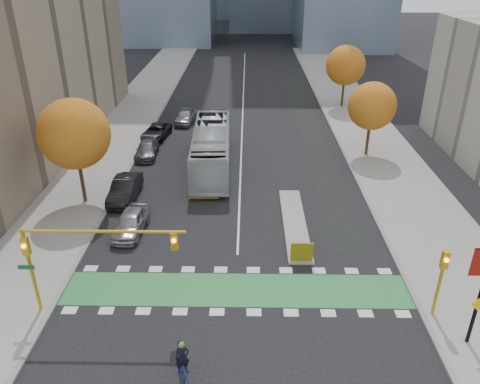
{
  "coord_description": "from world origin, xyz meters",
  "views": [
    {
      "loc": [
        0.56,
        -19.95,
        17.18
      ],
      "look_at": [
        0.11,
        8.04,
        3.0
      ],
      "focal_mm": 35.0,
      "sensor_mm": 36.0,
      "label": 1
    }
  ],
  "objects_px": {
    "hazard_board": "(302,252)",
    "parked_car_a": "(131,222)",
    "parked_car_c": "(147,149)",
    "parked_car_e": "(186,116)",
    "parked_car_b": "(125,189)",
    "traffic_signal_west": "(77,249)",
    "cyclist": "(183,368)",
    "traffic_signal_east": "(442,274)",
    "bus": "(211,148)",
    "tree_west": "(74,134)",
    "tree_east_near": "(372,106)",
    "tree_east_far": "(346,65)",
    "parked_car_d": "(156,132)"
  },
  "relations": [
    {
      "from": "parked_car_a",
      "to": "bus",
      "type": "bearing_deg",
      "value": 71.02
    },
    {
      "from": "tree_east_far",
      "to": "parked_car_a",
      "type": "xyz_separation_m",
      "value": [
        -19.93,
        -30.31,
        -4.46
      ]
    },
    {
      "from": "hazard_board",
      "to": "traffic_signal_east",
      "type": "bearing_deg",
      "value": -35.92
    },
    {
      "from": "parked_car_e",
      "to": "parked_car_a",
      "type": "bearing_deg",
      "value": -85.23
    },
    {
      "from": "cyclist",
      "to": "bus",
      "type": "bearing_deg",
      "value": 71.52
    },
    {
      "from": "parked_car_b",
      "to": "parked_car_c",
      "type": "xyz_separation_m",
      "value": [
        0.0,
        8.81,
        -0.15
      ]
    },
    {
      "from": "traffic_signal_east",
      "to": "bus",
      "type": "xyz_separation_m",
      "value": [
        -13.12,
        19.48,
        -0.84
      ]
    },
    {
      "from": "parked_car_c",
      "to": "parked_car_e",
      "type": "relative_size",
      "value": 1.02
    },
    {
      "from": "tree_east_near",
      "to": "parked_car_e",
      "type": "height_order",
      "value": "tree_east_near"
    },
    {
      "from": "tree_east_near",
      "to": "parked_car_b",
      "type": "height_order",
      "value": "tree_east_near"
    },
    {
      "from": "parked_car_b",
      "to": "parked_car_c",
      "type": "distance_m",
      "value": 8.82
    },
    {
      "from": "hazard_board",
      "to": "parked_car_b",
      "type": "xyz_separation_m",
      "value": [
        -13.0,
        8.49,
        0.04
      ]
    },
    {
      "from": "traffic_signal_east",
      "to": "parked_car_e",
      "type": "bearing_deg",
      "value": 117.97
    },
    {
      "from": "tree_east_near",
      "to": "traffic_signal_east",
      "type": "bearing_deg",
      "value": -93.81
    },
    {
      "from": "tree_west",
      "to": "tree_east_near",
      "type": "relative_size",
      "value": 1.16
    },
    {
      "from": "parked_car_e",
      "to": "traffic_signal_east",
      "type": "bearing_deg",
      "value": -55.01
    },
    {
      "from": "parked_car_e",
      "to": "tree_west",
      "type": "bearing_deg",
      "value": -98.74
    },
    {
      "from": "hazard_board",
      "to": "parked_car_a",
      "type": "xyz_separation_m",
      "value": [
        -11.43,
        3.49,
        -0.02
      ]
    },
    {
      "from": "tree_east_far",
      "to": "traffic_signal_east",
      "type": "bearing_deg",
      "value": -92.97
    },
    {
      "from": "tree_east_far",
      "to": "traffic_signal_east",
      "type": "relative_size",
      "value": 1.87
    },
    {
      "from": "bus",
      "to": "parked_car_e",
      "type": "bearing_deg",
      "value": 105.24
    },
    {
      "from": "hazard_board",
      "to": "bus",
      "type": "distance_m",
      "value": 16.23
    },
    {
      "from": "hazard_board",
      "to": "parked_car_c",
      "type": "relative_size",
      "value": 0.3
    },
    {
      "from": "hazard_board",
      "to": "parked_car_b",
      "type": "relative_size",
      "value": 0.28
    },
    {
      "from": "parked_car_b",
      "to": "bus",
      "type": "bearing_deg",
      "value": 46.23
    },
    {
      "from": "traffic_signal_west",
      "to": "parked_car_c",
      "type": "relative_size",
      "value": 1.8
    },
    {
      "from": "tree_west",
      "to": "parked_car_c",
      "type": "distance_m",
      "value": 11.12
    },
    {
      "from": "traffic_signal_east",
      "to": "parked_car_e",
      "type": "height_order",
      "value": "traffic_signal_east"
    },
    {
      "from": "tree_east_near",
      "to": "parked_car_c",
      "type": "distance_m",
      "value": 21.42
    },
    {
      "from": "parked_car_b",
      "to": "tree_east_far",
      "type": "bearing_deg",
      "value": 51.29
    },
    {
      "from": "tree_east_far",
      "to": "bus",
      "type": "xyz_separation_m",
      "value": [
        -15.12,
        -19.02,
        -3.35
      ]
    },
    {
      "from": "traffic_signal_east",
      "to": "parked_car_c",
      "type": "height_order",
      "value": "traffic_signal_east"
    },
    {
      "from": "traffic_signal_west",
      "to": "parked_car_a",
      "type": "distance_m",
      "value": 8.84
    },
    {
      "from": "traffic_signal_west",
      "to": "parked_car_b",
      "type": "xyz_separation_m",
      "value": [
        -1.07,
        13.2,
        -3.2
      ]
    },
    {
      "from": "tree_west",
      "to": "parked_car_e",
      "type": "height_order",
      "value": "tree_west"
    },
    {
      "from": "tree_east_near",
      "to": "traffic_signal_west",
      "type": "distance_m",
      "value": 30.08
    },
    {
      "from": "cyclist",
      "to": "parked_car_a",
      "type": "relative_size",
      "value": 0.5
    },
    {
      "from": "parked_car_c",
      "to": "parked_car_d",
      "type": "distance_m",
      "value": 5.0
    },
    {
      "from": "bus",
      "to": "traffic_signal_west",
      "type": "bearing_deg",
      "value": -107.2
    },
    {
      "from": "parked_car_c",
      "to": "traffic_signal_east",
      "type": "bearing_deg",
      "value": -50.81
    },
    {
      "from": "bus",
      "to": "parked_car_c",
      "type": "xyz_separation_m",
      "value": [
        -6.38,
        2.53,
        -1.21
      ]
    },
    {
      "from": "traffic_signal_east",
      "to": "tree_west",
      "type": "bearing_deg",
      "value": 150.93
    },
    {
      "from": "parked_car_c",
      "to": "parked_car_e",
      "type": "bearing_deg",
      "value": 73.61
    },
    {
      "from": "tree_east_near",
      "to": "tree_east_far",
      "type": "xyz_separation_m",
      "value": [
        0.5,
        16.0,
        0.38
      ]
    },
    {
      "from": "parked_car_a",
      "to": "parked_car_d",
      "type": "relative_size",
      "value": 0.93
    },
    {
      "from": "traffic_signal_west",
      "to": "bus",
      "type": "bearing_deg",
      "value": 74.76
    },
    {
      "from": "hazard_board",
      "to": "tree_east_far",
      "type": "distance_m",
      "value": 35.13
    },
    {
      "from": "cyclist",
      "to": "parked_car_c",
      "type": "distance_m",
      "value": 27.31
    },
    {
      "from": "bus",
      "to": "parked_car_c",
      "type": "relative_size",
      "value": 2.87
    },
    {
      "from": "traffic_signal_west",
      "to": "cyclist",
      "type": "bearing_deg",
      "value": -37.92
    }
  ]
}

